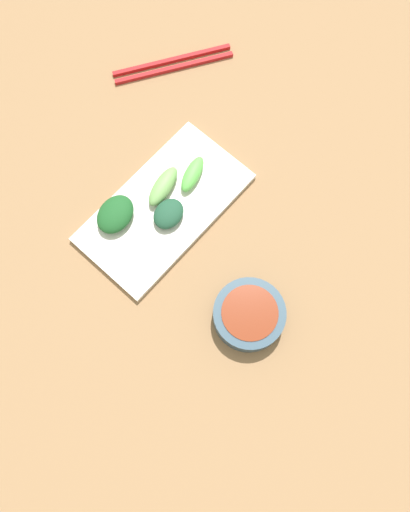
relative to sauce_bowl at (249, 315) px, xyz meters
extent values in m
cube|color=#926C49|center=(0.15, -0.02, -0.03)|extent=(2.10, 2.10, 0.02)
cylinder|color=#2F475A|center=(0.00, 0.00, 0.00)|extent=(0.12, 0.12, 0.04)
cylinder|color=maroon|center=(0.00, 0.00, 0.00)|extent=(0.09, 0.09, 0.03)
cube|color=silver|center=(0.23, -0.05, -0.01)|extent=(0.16, 0.30, 0.01)
ellipsoid|color=#5CBC4C|center=(0.23, -0.12, 0.00)|extent=(0.05, 0.08, 0.02)
ellipsoid|color=#1F4B34|center=(0.21, -0.04, 0.00)|extent=(0.05, 0.06, 0.02)
ellipsoid|color=#1C5425|center=(0.28, 0.02, 0.01)|extent=(0.07, 0.08, 0.03)
ellipsoid|color=#73A95A|center=(0.25, -0.07, 0.00)|extent=(0.05, 0.09, 0.02)
cube|color=#B3191D|center=(0.41, -0.27, -0.02)|extent=(0.13, 0.20, 0.01)
cube|color=#B3191D|center=(0.43, -0.28, -0.02)|extent=(0.13, 0.20, 0.01)
camera|label=1|loc=(-0.05, 0.16, 0.81)|focal=35.88mm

